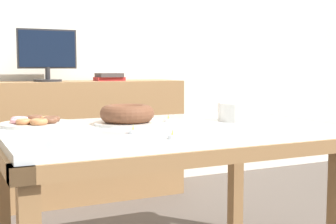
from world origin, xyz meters
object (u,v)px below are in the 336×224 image
at_px(cake_chocolate_round, 127,115).
at_px(plate_stack, 239,112).
at_px(book_stack, 109,77).
at_px(tealight_near_front, 150,117).
at_px(computer_monitor, 47,55).
at_px(pastry_platter, 37,122).
at_px(tealight_centre, 133,131).
at_px(tealight_left_edge, 172,136).
at_px(tealight_near_cakes, 122,117).
at_px(tealight_right_edge, 168,120).

relative_size(cake_chocolate_round, plate_stack, 1.48).
distance_m(book_stack, tealight_near_front, 1.23).
bearing_deg(book_stack, plate_stack, -82.85).
bearing_deg(computer_monitor, plate_stack, -66.26).
bearing_deg(book_stack, cake_chocolate_round, -105.19).
xyz_separation_m(pastry_platter, tealight_centre, (0.31, -0.44, -0.00)).
height_order(cake_chocolate_round, plate_stack, cake_chocolate_round).
xyz_separation_m(plate_stack, tealight_left_edge, (-0.57, -0.40, -0.03)).
xyz_separation_m(book_stack, tealight_near_cakes, (-0.32, -1.15, -0.18)).
distance_m(pastry_platter, tealight_near_cakes, 0.46).
height_order(pastry_platter, tealight_centre, pastry_platter).
relative_size(computer_monitor, tealight_right_edge, 10.60).
height_order(book_stack, tealight_left_edge, book_stack).
height_order(tealight_right_edge, tealight_near_cakes, same).
height_order(book_stack, plate_stack, book_stack).
distance_m(book_stack, pastry_platter, 1.48).
height_order(tealight_near_cakes, tealight_centre, same).
height_order(book_stack, pastry_platter, book_stack).
xyz_separation_m(tealight_near_cakes, tealight_left_edge, (-0.07, -0.74, 0.00)).
height_order(book_stack, tealight_right_edge, book_stack).
bearing_deg(tealight_centre, pastry_platter, 125.05).
xyz_separation_m(tealight_right_edge, tealight_near_front, (-0.02, 0.18, 0.00)).
bearing_deg(cake_chocolate_round, tealight_left_edge, -90.42).
distance_m(tealight_right_edge, tealight_near_cakes, 0.28).
bearing_deg(tealight_near_front, tealight_centre, -120.13).
bearing_deg(cake_chocolate_round, tealight_centre, -105.98).
bearing_deg(tealight_near_cakes, tealight_right_edge, -55.81).
xyz_separation_m(tealight_left_edge, tealight_near_front, (0.20, 0.69, 0.00)).
relative_size(plate_stack, tealight_right_edge, 5.25).
xyz_separation_m(cake_chocolate_round, plate_stack, (0.57, -0.09, 0.00)).
bearing_deg(pastry_platter, tealight_centre, -54.95).
height_order(book_stack, tealight_near_front, book_stack).
distance_m(tealight_centre, tealight_near_front, 0.56).
bearing_deg(cake_chocolate_round, pastry_platter, 159.39).
bearing_deg(book_stack, tealight_near_front, -98.54).
distance_m(computer_monitor, book_stack, 0.49).
xyz_separation_m(pastry_platter, tealight_near_cakes, (0.45, 0.10, -0.00)).
xyz_separation_m(computer_monitor, tealight_centre, (0.00, -1.69, -0.34)).
bearing_deg(tealight_centre, tealight_near_front, 59.87).
bearing_deg(plate_stack, tealight_right_edge, 163.57).
relative_size(tealight_centre, tealight_left_edge, 1.00).
distance_m(cake_chocolate_round, tealight_left_edge, 0.49).
relative_size(book_stack, cake_chocolate_round, 0.71).
height_order(book_stack, tealight_centre, book_stack).
xyz_separation_m(computer_monitor, tealight_left_edge, (0.08, -1.89, -0.34)).
relative_size(pastry_platter, tealight_centre, 8.45).
distance_m(pastry_platter, tealight_left_edge, 0.75).
bearing_deg(pastry_platter, tealight_near_cakes, 12.08).
xyz_separation_m(tealight_centre, tealight_near_front, (0.28, 0.49, 0.00)).
distance_m(computer_monitor, tealight_near_front, 1.28).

